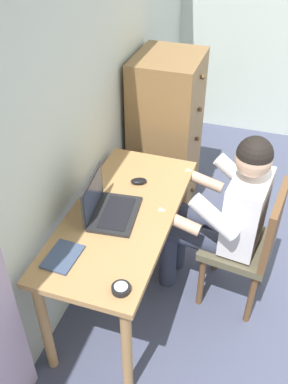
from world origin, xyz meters
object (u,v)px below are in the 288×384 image
at_px(computer_mouse, 139,181).
at_px(person_seated, 224,211).
at_px(dresser, 166,134).
at_px(laptop, 108,207).
at_px(desk_clock, 121,289).
at_px(desk, 122,228).
at_px(notebook_pad, 63,257).
at_px(chair, 250,242).

bearing_deg(computer_mouse, person_seated, -116.45).
relative_size(dresser, laptop, 3.43).
bearing_deg(desk_clock, person_seated, -23.63).
distance_m(laptop, computer_mouse, 0.34).
height_order(desk, notebook_pad, notebook_pad).
relative_size(desk, dresser, 1.02).
bearing_deg(computer_mouse, desk_clock, 168.96).
xyz_separation_m(laptop, computer_mouse, (0.33, -0.07, -0.04)).
relative_size(chair, notebook_pad, 4.25).
bearing_deg(dresser, chair, -138.49).
height_order(dresser, chair, dresser).
bearing_deg(dresser, person_seated, -145.18).
bearing_deg(laptop, desk, -64.16).
bearing_deg(desk_clock, computer_mouse, 13.22).
relative_size(chair, person_seated, 0.74).
bearing_deg(dresser, desk, -176.90).
distance_m(person_seated, notebook_pad, 0.99).
distance_m(dresser, laptop, 1.20).
xyz_separation_m(person_seated, computer_mouse, (0.02, 0.54, 0.08)).
bearing_deg(chair, dresser, 41.51).
bearing_deg(laptop, desk_clock, -151.67).
xyz_separation_m(desk_clock, notebook_pad, (0.11, 0.35, -0.01)).
height_order(chair, notebook_pad, chair).
relative_size(laptop, computer_mouse, 3.66).
bearing_deg(desk, notebook_pad, 159.03).
xyz_separation_m(dresser, desk_clock, (-1.67, -0.26, 0.14)).
bearing_deg(computer_mouse, desk, 155.65).
bearing_deg(desk_clock, notebook_pad, 73.27).
bearing_deg(computer_mouse, dresser, -20.05).
bearing_deg(desk, chair, -70.40).
height_order(desk, laptop, laptop).
height_order(desk, dresser, dresser).
xyz_separation_m(desk, computer_mouse, (0.30, -0.00, 0.13)).
bearing_deg(chair, desk, 109.60).
height_order(desk, computer_mouse, computer_mouse).
height_order(dresser, person_seated, dresser).
relative_size(desk_clock, notebook_pad, 0.43).
distance_m(person_seated, computer_mouse, 0.55).
relative_size(dresser, person_seated, 1.03).
bearing_deg(desk, laptop, 115.84).
relative_size(chair, desk_clock, 9.92).
xyz_separation_m(person_seated, laptop, (-0.31, 0.61, 0.12)).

